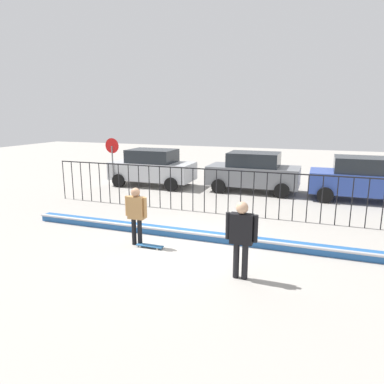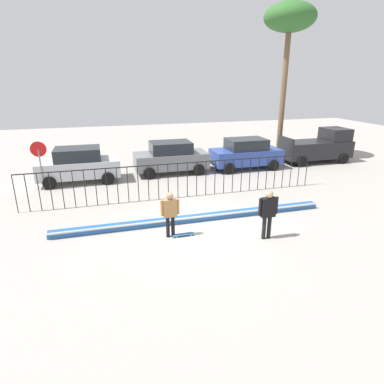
% 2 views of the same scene
% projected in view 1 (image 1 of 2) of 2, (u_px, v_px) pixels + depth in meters
% --- Properties ---
extents(ground_plane, '(60.00, 60.00, 0.00)m').
position_uv_depth(ground_plane, '(182.00, 245.00, 10.18)').
color(ground_plane, '#9E9991').
extents(bowl_coping_ledge, '(11.00, 0.41, 0.27)m').
position_uv_depth(bowl_coping_ledge, '(190.00, 234.00, 10.74)').
color(bowl_coping_ledge, '#235699').
rests_on(bowl_coping_ledge, ground).
extents(perimeter_fence, '(14.04, 0.04, 1.70)m').
position_uv_depth(perimeter_fence, '(216.00, 186.00, 13.17)').
color(perimeter_fence, black).
rests_on(perimeter_fence, ground).
extents(skateboarder, '(0.68, 0.26, 1.68)m').
position_uv_depth(skateboarder, '(136.00, 211.00, 9.98)').
color(skateboarder, black).
rests_on(skateboarder, ground).
extents(skateboard, '(0.80, 0.20, 0.07)m').
position_uv_depth(skateboard, '(150.00, 246.00, 9.95)').
color(skateboard, '#26598C').
rests_on(skateboard, ground).
extents(camera_operator, '(0.73, 0.28, 1.82)m').
position_uv_depth(camera_operator, '(241.00, 233.00, 7.90)').
color(camera_operator, black).
rests_on(camera_operator, ground).
extents(parked_car_silver, '(4.30, 2.12, 1.90)m').
position_uv_depth(parked_car_silver, '(152.00, 167.00, 18.33)').
color(parked_car_silver, '#B7BABF').
rests_on(parked_car_silver, ground).
extents(parked_car_gray, '(4.30, 2.12, 1.90)m').
position_uv_depth(parked_car_gray, '(253.00, 172.00, 16.94)').
color(parked_car_gray, slate).
rests_on(parked_car_gray, ground).
extents(parked_car_blue, '(4.30, 2.12, 1.90)m').
position_uv_depth(parked_car_blue, '(362.00, 179.00, 15.12)').
color(parked_car_blue, '#2D479E').
rests_on(parked_car_blue, ground).
extents(stop_sign, '(0.76, 0.07, 2.50)m').
position_uv_depth(stop_sign, '(112.00, 156.00, 17.86)').
color(stop_sign, slate).
rests_on(stop_sign, ground).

